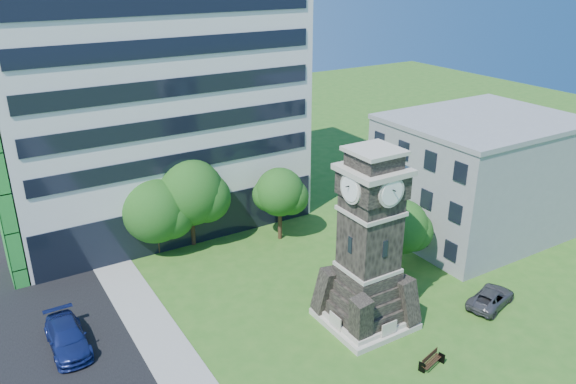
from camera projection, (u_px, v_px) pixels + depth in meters
ground at (346, 352)px, 34.88m from camera, size 160.00×160.00×0.00m
sidewalk at (172, 359)px, 34.24m from camera, size 3.00×70.00×0.06m
clock_tower at (369, 252)px, 35.89m from camera, size 5.40×5.40×12.22m
office_tall at (142, 65)px, 48.30m from camera, size 26.20×15.11×28.60m
office_low at (477, 176)px, 48.83m from camera, size 15.20×12.20×10.40m
car_street_north at (67, 337)px, 35.00m from camera, size 2.19×5.38×1.56m
car_east_lot at (491, 298)px, 39.43m from camera, size 4.75×3.11×1.21m
park_bench at (431, 360)px, 33.46m from camera, size 1.71×0.46×0.88m
tree_nw at (156, 212)px, 45.46m from camera, size 5.92×5.38×6.54m
tree_nc at (191, 194)px, 46.45m from camera, size 6.15×5.59×7.63m
tree_ne at (280, 194)px, 47.61m from camera, size 4.57×4.15×6.49m
tree_east at (401, 228)px, 42.86m from camera, size 4.67×4.25×5.90m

